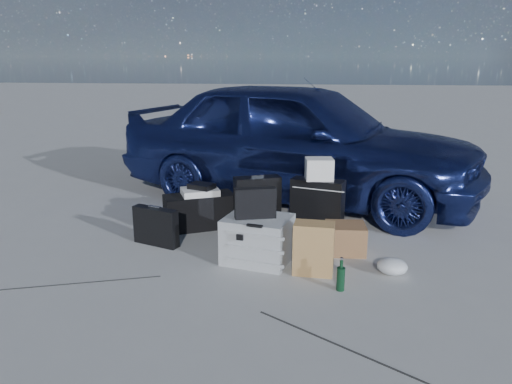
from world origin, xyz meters
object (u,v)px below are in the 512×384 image
briefcase (156,226)px  duffel_bag (200,211)px  suitcase_left (257,206)px  cardboard_box (345,238)px  green_bottle (341,275)px  car (298,140)px  suitcase_right (317,210)px  pelican_case (258,239)px

briefcase → duffel_bag: bearing=81.6°
suitcase_left → cardboard_box: (0.88, -0.42, -0.17)m
duffel_bag → green_bottle: size_ratio=2.81×
car → briefcase: car is taller
briefcase → cardboard_box: 1.83m
suitcase_left → cardboard_box: 0.99m
car → suitcase_right: car is taller
briefcase → pelican_case: bearing=5.9°
suitcase_left → duffel_bag: size_ratio=0.83×
pelican_case → green_bottle: 0.89m
briefcase → suitcase_left: bearing=45.4°
pelican_case → briefcase: 1.07m
car → suitcase_left: bearing=-175.5°
suitcase_left → suitcase_right: (0.61, -0.09, 0.01)m
pelican_case → cardboard_box: (0.80, 0.29, -0.07)m
pelican_case → cardboard_box: pelican_case is taller
pelican_case → suitcase_right: 0.82m
car → briefcase: (-1.33, -1.80, -0.58)m
suitcase_left → duffel_bag: 0.66m
cardboard_box → briefcase: bearing=-180.0°
pelican_case → suitcase_right: (0.53, 0.62, 0.10)m
green_bottle → duffel_bag: bearing=136.6°
pelican_case → suitcase_right: suitcase_right is taller
duffel_bag → cardboard_box: size_ratio=2.01×
cardboard_box → car: bearing=105.7°
suitcase_left → car: bearing=54.0°
cardboard_box → green_bottle: 0.82m
pelican_case → green_bottle: bearing=-21.7°
briefcase → cardboard_box: bearing=21.8°
car → pelican_case: 2.19m
suitcase_right → green_bottle: 1.16m
suitcase_right → suitcase_left: bearing=-171.9°
car → suitcase_right: 1.57m
suitcase_right → duffel_bag: (-1.25, 0.22, -0.13)m
suitcase_left → suitcase_right: suitcase_right is taller
car → cardboard_box: (0.51, -1.80, -0.63)m
suitcase_right → duffel_bag: suitcase_right is taller
pelican_case → suitcase_right: size_ratio=0.91×
cardboard_box → green_bottle: size_ratio=1.40×
pelican_case → suitcase_right: bearing=63.4°
car → green_bottle: car is taller
briefcase → cardboard_box: (1.83, 0.00, -0.05)m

